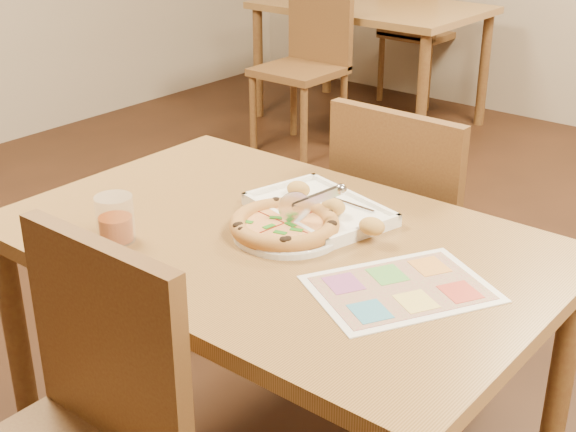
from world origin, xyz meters
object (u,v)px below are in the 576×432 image
Objects in this scene: dining_table at (277,268)px; bg_chair_near at (310,47)px; pizza at (284,225)px; plate at (288,233)px; chair_near at (75,416)px; bg_table at (371,18)px; bg_chair_far at (414,18)px; menu at (401,288)px; chair_far at (408,214)px; appetizer_tray at (322,210)px; glass_tumbler at (115,221)px; pizza_cutter at (310,201)px.

dining_table is 2.77× the size of bg_chair_near.
plate is at bearing 24.75° from pizza.
plate is (1.62, -2.18, 0.16)m from bg_chair_near.
bg_table is (-1.60, 3.40, 0.07)m from chair_near.
chair_near and bg_chair_far have the same top height.
dining_table is at bearing 174.63° from menu.
chair_near is at bearing -90.00° from dining_table.
chair_far is 0.61m from pizza.
bg_table is 3.15× the size of appetizer_tray.
menu is (0.64, 0.22, -0.05)m from glass_tumbler.
pizza is at bearing 172.10° from menu.
chair_far is 2.26m from bg_chair_near.
bg_chair_far is 1.14× the size of appetizer_tray.
plate is 0.09m from pizza_cutter.
appetizer_tray is (0.01, -0.45, 0.17)m from chair_far.
bg_chair_near is 1.81× the size of pizza.
pizza_cutter is at bearing -58.94° from bg_table.
plate is at bearing 171.34° from menu.
bg_table is at bearing 119.74° from dining_table.
bg_table is 2.77× the size of bg_chair_near.
dining_table is 1.00× the size of bg_table.
menu is (0.36, 0.57, 0.16)m from chair_near.
chair_far is 1.00× the size of bg_chair_near.
bg_chair_far is at bearing 90.00° from bg_table.
chair_near is at bearing -91.12° from appetizer_tray.
chair_near is at bearing -64.81° from bg_table.
glass_tumbler is (-0.27, -0.25, 0.13)m from dining_table.
bg_table is 11.31× the size of pizza_cutter.
appetizer_tray is 0.39m from menu.
appetizer_tray is (0.01, 0.76, 0.17)m from chair_near.
chair_far reaches higher than glass_tumbler.
bg_chair_far is 4.29× the size of glass_tumbler.
chair_near is 0.36× the size of bg_table.
chair_far reaches higher than pizza_cutter.
pizza is (0.01, 0.01, 0.11)m from dining_table.
appetizer_tray is 1.15× the size of menu.
pizza_cutter is at bearing 49.11° from pizza.
pizza_cutter is at bearing 116.98° from bg_chair_far.
plate is at bearing -88.82° from appetizer_tray.
bg_table is 0.51m from bg_chair_far.
chair_near reaches higher than plate.
bg_chair_near reaches higher than pizza.
bg_table is at bearing -53.95° from chair_far.
chair_far is at bearing -44.94° from bg_chair_near.
bg_chair_near is at bearing 126.05° from dining_table.
pizza_cutter is 0.32× the size of menu.
chair_near is 1.20m from chair_far.
plate is 2.25× the size of pizza_cutter.
bg_chair_far reaches higher than bg_table.
chair_near reaches higher than appetizer_tray.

